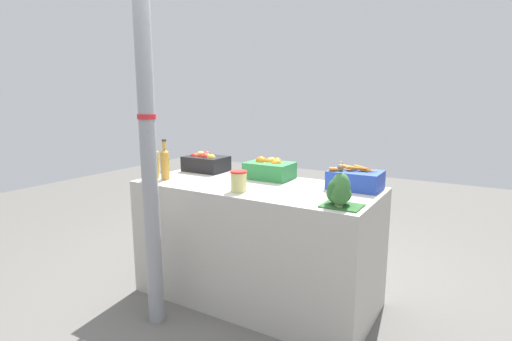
{
  "coord_description": "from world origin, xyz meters",
  "views": [
    {
      "loc": [
        1.4,
        -2.36,
        1.48
      ],
      "look_at": [
        0.0,
        0.0,
        0.96
      ],
      "focal_mm": 28.0,
      "sensor_mm": 36.0,
      "label": 1
    }
  ],
  "objects": [
    {
      "name": "ground_plane",
      "position": [
        0.0,
        0.0,
        0.0
      ],
      "size": [
        10.0,
        10.0,
        0.0
      ],
      "primitive_type": "plane",
      "color": "#605E59"
    },
    {
      "name": "orange_crate",
      "position": [
        -0.02,
        0.23,
        0.93
      ],
      "size": [
        0.34,
        0.25,
        0.16
      ],
      "color": "#2D8442",
      "rests_on": "market_table"
    },
    {
      "name": "market_table",
      "position": [
        0.0,
        0.0,
        0.43
      ],
      "size": [
        1.7,
        0.76,
        0.86
      ],
      "primitive_type": "cube",
      "color": "#B7B2A8",
      "rests_on": "ground_plane"
    },
    {
      "name": "apple_crate",
      "position": [
        -0.62,
        0.22,
        0.93
      ],
      "size": [
        0.34,
        0.25,
        0.16
      ],
      "color": "black",
      "rests_on": "market_table"
    },
    {
      "name": "pickle_jar",
      "position": [
        0.01,
        -0.23,
        0.93
      ],
      "size": [
        0.11,
        0.11,
        0.14
      ],
      "color": "#D1CC75",
      "rests_on": "market_table"
    },
    {
      "name": "juice_bottle_golden",
      "position": [
        -0.77,
        -0.2,
        0.98
      ],
      "size": [
        0.06,
        0.06,
        0.27
      ],
      "color": "gold",
      "rests_on": "market_table"
    },
    {
      "name": "sparrow_bird",
      "position": [
        0.69,
        -0.23,
        1.08
      ],
      "size": [
        0.06,
        0.13,
        0.05
      ],
      "rotation": [
        0.0,
        0.0,
        1.88
      ],
      "color": "#4C3D2D",
      "rests_on": "broccoli_pile"
    },
    {
      "name": "support_pole",
      "position": [
        -0.41,
        -0.6,
        1.28
      ],
      "size": [
        0.11,
        0.11,
        2.56
      ],
      "color": "gray",
      "rests_on": "ground_plane"
    },
    {
      "name": "juice_bottle_amber",
      "position": [
        -0.67,
        -0.2,
        0.98
      ],
      "size": [
        0.06,
        0.06,
        0.3
      ],
      "color": "gold",
      "rests_on": "market_table"
    },
    {
      "name": "carrot_crate",
      "position": [
        0.64,
        0.23,
        0.93
      ],
      "size": [
        0.34,
        0.25,
        0.16
      ],
      "color": "#2847B7",
      "rests_on": "market_table"
    },
    {
      "name": "broccoli_pile",
      "position": [
        0.69,
        -0.25,
        0.94
      ],
      "size": [
        0.22,
        0.18,
        0.2
      ],
      "color": "#2D602D",
      "rests_on": "market_table"
    }
  ]
}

